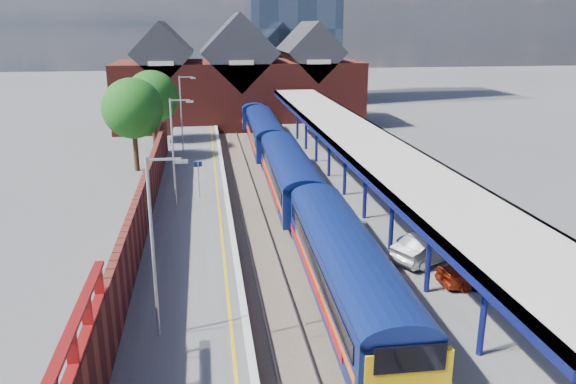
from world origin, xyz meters
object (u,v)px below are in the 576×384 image
Objects in this scene: train at (275,148)px; lamp_post_d at (183,110)px; parked_car_dark at (498,273)px; lamp_post_c at (175,146)px; platform_sign at (198,173)px; lamp_post_b at (156,238)px; parked_car_red at (478,271)px; parked_car_silver at (432,247)px; parked_car_blue at (443,243)px.

train is 9.43m from lamp_post_d.
parked_car_dark is at bearing -74.75° from train.
platform_sign is at bearing 55.74° from lamp_post_c.
lamp_post_d is 33.46m from parked_car_dark.
parked_car_dark is at bearing 8.41° from lamp_post_b.
parked_car_silver is at bearing 13.23° from parked_car_red.
parked_car_red is 0.87m from parked_car_dark.
parked_car_dark is at bearing -63.60° from lamp_post_d.
parked_car_dark is (1.89, -3.04, -0.14)m from parked_car_silver.
lamp_post_c is 1.58× the size of parked_car_silver.
parked_car_blue is at bearing 23.08° from lamp_post_b.
platform_sign is 17.25m from parked_car_silver.
platform_sign is 17.38m from parked_car_blue.
parked_car_red is at bearing -44.28° from lamp_post_c.
platform_sign is 0.57× the size of parked_car_silver.
lamp_post_b is 15.33m from parked_car_blue.
lamp_post_d is 1.72× the size of parked_car_dark.
platform_sign is (-6.49, -9.65, 0.57)m from train.
lamp_post_c is 3.34m from platform_sign.
platform_sign is at bearing 48.27° from parked_car_dark.
lamp_post_c is 1.86× the size of parked_car_red.
train is 11.65m from platform_sign.
parked_car_dark is at bearing -110.65° from parked_car_red.
lamp_post_b is at bearing 92.72° from parked_car_red.
lamp_post_c is at bearing -124.26° from platform_sign.
parked_car_red is at bearing -64.77° from lamp_post_d.
train is 22.99m from parked_car_silver.
parked_car_blue is (13.76, -10.14, -3.37)m from lamp_post_c.
parked_car_dark is at bearing -49.64° from platform_sign.
parked_car_red is (12.59, -15.61, -1.05)m from platform_sign.
lamp_post_c is at bearing 54.89° from parked_car_dark.
platform_sign is at bearing 31.89° from parked_car_red.
parked_car_red reaches higher than parked_car_dark.
platform_sign is 0.62× the size of parked_car_dark.
parked_car_silver is at bearing -64.26° from lamp_post_d.
parked_car_silver reaches higher than parked_car_red.
lamp_post_b is 1.72× the size of parked_car_dark.
platform_sign reaches higher than parked_car_dark.
parked_car_silver is (12.91, 5.22, -3.26)m from lamp_post_b.
lamp_post_c is at bearing -123.98° from train.
parked_car_red is at bearing 84.27° from parked_car_dark.
platform_sign is 0.67× the size of parked_car_red.
lamp_post_d reaches higher than parked_car_blue.
parked_car_silver is at bearing 22.03° from lamp_post_b.
lamp_post_d is 2.80× the size of platform_sign.
lamp_post_c is 2.80× the size of platform_sign.
train is 9.42× the size of lamp_post_d.
parked_car_red is 3.02m from parked_car_silver.
parked_car_blue is (-0.19, 3.47, -0.01)m from parked_car_red.
lamp_post_b is 14.30m from parked_car_silver.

